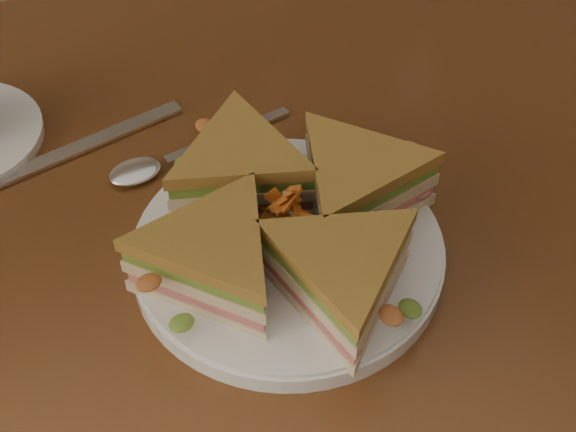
% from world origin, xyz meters
% --- Properties ---
extents(table, '(1.20, 0.80, 0.75)m').
position_xyz_m(table, '(0.00, 0.00, 0.65)').
color(table, '#3D1F0D').
rests_on(table, ground).
extents(plate, '(0.25, 0.25, 0.02)m').
position_xyz_m(plate, '(0.03, -0.08, 0.76)').
color(plate, white).
rests_on(plate, table).
extents(sandwich_wedges, '(0.29, 0.29, 0.06)m').
position_xyz_m(sandwich_wedges, '(0.03, -0.08, 0.80)').
color(sandwich_wedges, beige).
rests_on(sandwich_wedges, plate).
extents(crisps_mound, '(0.09, 0.09, 0.05)m').
position_xyz_m(crisps_mound, '(0.03, -0.08, 0.79)').
color(crisps_mound, '#C95C19').
rests_on(crisps_mound, plate).
extents(spoon, '(0.18, 0.04, 0.01)m').
position_xyz_m(spoon, '(-0.02, 0.06, 0.75)').
color(spoon, silver).
rests_on(spoon, table).
extents(knife, '(0.21, 0.04, 0.00)m').
position_xyz_m(knife, '(-0.09, 0.12, 0.75)').
color(knife, silver).
rests_on(knife, table).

